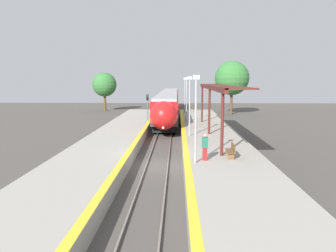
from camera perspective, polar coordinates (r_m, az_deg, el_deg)
ground_plane at (r=22.16m, az=-1.90°, el=-7.05°), size 120.00×120.00×0.00m
rail_left at (r=22.20m, az=-3.77°, el=-6.84°), size 0.08×90.00×0.15m
rail_right at (r=22.11m, az=-0.03°, el=-6.88°), size 0.08×90.00×0.15m
train at (r=51.80m, az=0.14°, el=4.13°), size 2.91×42.47×3.86m
platform_right at (r=22.20m, az=9.36°, el=-5.88°), size 5.17×64.00×0.94m
platform_left at (r=22.67m, az=-12.42°, el=-5.67°), size 4.78×64.00×0.94m
platform_bench at (r=20.86m, az=10.97°, el=-4.20°), size 0.44×1.43×0.89m
person_waiting at (r=19.88m, az=6.46°, el=-3.58°), size 0.36×0.22×1.64m
railway_signal at (r=39.84m, az=-3.58°, el=3.30°), size 0.28×0.28×4.00m
lamppost_near at (r=18.85m, az=4.86°, el=2.23°), size 0.36×0.20×5.10m
lamppost_mid at (r=28.16m, az=3.80°, el=4.17°), size 0.36×0.20×5.10m
lamppost_far at (r=37.49m, az=3.26°, el=5.15°), size 0.36×0.20×5.10m
lamppost_farthest at (r=46.82m, az=2.94°, el=5.74°), size 0.36×0.20×5.10m
station_canopy at (r=29.37m, az=8.41°, el=6.53°), size 2.02×19.97×4.37m
background_tree_left at (r=61.70m, az=-11.00°, el=7.07°), size 4.41×4.41×7.07m
background_tree_right at (r=55.36m, az=11.07°, el=8.18°), size 5.63×5.63×8.85m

